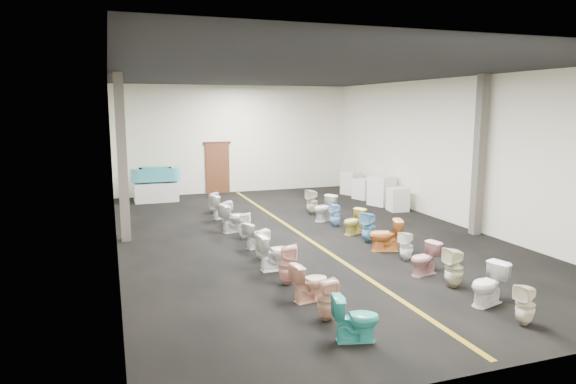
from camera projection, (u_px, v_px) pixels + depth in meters
name	position (u px, v px, depth m)	size (l,w,h in m)	color
floor	(302.00, 235.00, 14.62)	(16.00, 16.00, 0.00)	black
ceiling	(303.00, 74.00, 13.88)	(16.00, 16.00, 0.00)	black
wall_back	(235.00, 139.00, 21.70)	(10.00, 10.00, 0.00)	silver
wall_front	(516.00, 211.00, 6.79)	(10.00, 10.00, 0.00)	silver
wall_left	(113.00, 163.00, 12.62)	(16.00, 16.00, 0.00)	silver
wall_right	(453.00, 151.00, 15.87)	(16.00, 16.00, 0.00)	silver
aisle_stripe	(302.00, 235.00, 14.62)	(0.12, 15.60, 0.01)	olive
back_door	(218.00, 168.00, 21.58)	(1.00, 0.10, 2.10)	#562D19
door_frame	(217.00, 143.00, 21.41)	(1.15, 0.08, 0.10)	#331C11
column_left	(122.00, 159.00, 13.64)	(0.25, 0.25, 4.50)	#59544C
column_right	(479.00, 156.00, 14.39)	(0.25, 0.25, 4.50)	#59544C
display_table	(156.00, 192.00, 19.75)	(1.63, 0.81, 0.72)	silver
bathtub	(155.00, 174.00, 19.63)	(1.86, 0.68, 0.55)	teal
appliance_crate_a	(398.00, 199.00, 17.96)	(0.63, 0.63, 0.81)	silver
appliance_crate_b	(382.00, 191.00, 18.99)	(0.78, 0.78, 1.07)	white
appliance_crate_c	(364.00, 189.00, 20.31)	(0.70, 0.70, 0.79)	silver
appliance_crate_d	(351.00, 183.00, 21.38)	(0.66, 0.66, 0.94)	silver
toilet_left_0	(356.00, 318.00, 7.95)	(0.41, 0.73, 0.74)	#35B0A9
toilet_left_1	(327.00, 300.00, 8.74)	(0.33, 0.33, 0.72)	#DBA88B
toilet_left_2	(310.00, 282.00, 9.62)	(0.41, 0.73, 0.74)	#F9BA9D
toilet_left_3	(288.00, 265.00, 10.50)	(0.37, 0.38, 0.83)	beige
toilet_left_4	(275.00, 252.00, 11.45)	(0.46, 0.80, 0.82)	white
toilet_left_5	(262.00, 244.00, 12.30)	(0.32, 0.33, 0.72)	white
toilet_left_6	(256.00, 235.00, 13.25)	(0.38, 0.67, 0.68)	silver
toilet_left_7	(244.00, 226.00, 14.17)	(0.33, 0.34, 0.73)	white
toilet_left_8	(234.00, 218.00, 14.95)	(0.47, 0.82, 0.84)	silver
toilet_left_9	(226.00, 213.00, 15.88)	(0.33, 0.34, 0.74)	white
toilet_left_10	(223.00, 206.00, 16.76)	(0.44, 0.78, 0.79)	white
toilet_left_11	(213.00, 202.00, 17.68)	(0.32, 0.32, 0.70)	silver
toilet_right_0	(525.00, 305.00, 8.55)	(0.32, 0.32, 0.70)	beige
toilet_right_1	(488.00, 284.00, 9.41)	(0.44, 0.77, 0.78)	white
toilet_right_2	(454.00, 268.00, 10.32)	(0.37, 0.38, 0.82)	beige
toilet_right_3	(424.00, 259.00, 11.11)	(0.40, 0.70, 0.71)	#D09598
toilet_right_4	(406.00, 246.00, 12.14)	(0.32, 0.32, 0.70)	white
toilet_right_5	(385.00, 235.00, 12.95)	(0.46, 0.80, 0.82)	orange
toilet_right_6	(368.00, 227.00, 13.77)	(0.37, 0.38, 0.83)	#69B0D5
toilet_right_7	(354.00, 222.00, 14.68)	(0.40, 0.71, 0.72)	#DCCA57
toilet_right_8	(335.00, 215.00, 15.61)	(0.32, 0.33, 0.71)	#89C1F6
toilet_right_9	(324.00, 208.00, 16.39)	(0.45, 0.80, 0.81)	silver
toilet_right_10	(312.00, 202.00, 17.38)	(0.38, 0.39, 0.85)	beige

